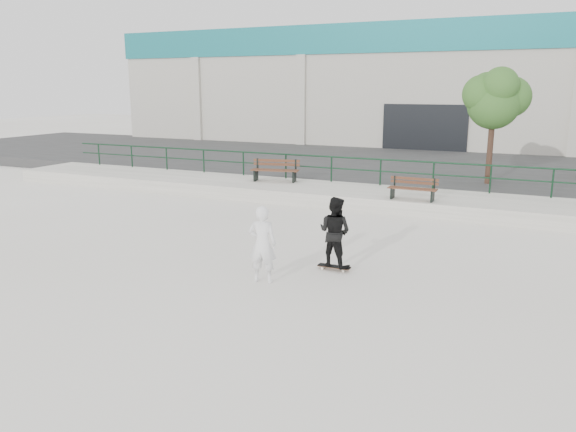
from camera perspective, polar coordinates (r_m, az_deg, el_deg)
The scene contains 11 objects.
ground at distance 12.78m, azimuth -8.47°, elevation -6.37°, with size 120.00×120.00×0.00m, color beige.
ledge at distance 21.03m, azimuth 5.72°, elevation 2.09°, with size 30.00×3.00×0.50m, color #B0ADA0.
parking_strip at distance 29.10m, azimuth 11.22°, elevation 4.94°, with size 60.00×14.00×0.50m, color #333333.
railing at distance 22.09m, azimuth 6.88°, elevation 5.20°, with size 28.00×0.06×1.03m.
commercial_building at distance 42.57m, azimuth 16.07°, elevation 13.01°, with size 44.20×16.33×8.00m.
bench_left at distance 22.54m, azimuth -1.30°, elevation 4.65°, with size 1.98×0.93×0.88m.
bench_right at distance 19.27m, azimuth 12.57°, elevation 2.71°, with size 1.62×0.49×0.74m.
tree at distance 23.14m, azimuth 20.30°, elevation 11.27°, with size 2.50×2.22×4.44m.
skateboard at distance 13.29m, azimuth 4.70°, elevation -5.16°, with size 0.78×0.22×0.09m.
standing_skater at distance 13.05m, azimuth 4.77°, elevation -1.62°, with size 0.80×0.63×1.65m, color black.
seated_skater at distance 12.23m, azimuth -2.62°, elevation -2.89°, with size 0.63×0.41×1.72m, color white.
Camera 1 is at (6.67, -10.05, 4.21)m, focal length 35.00 mm.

